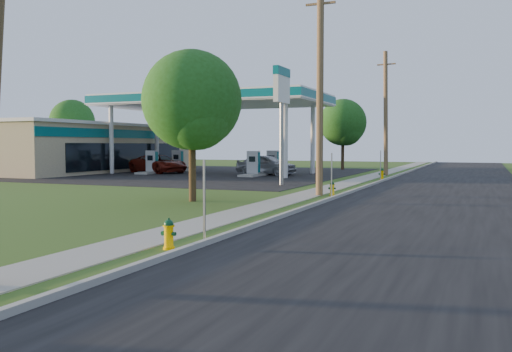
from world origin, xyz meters
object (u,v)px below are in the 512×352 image
Objects in this scene: hydrant_near at (169,234)px; tree_back at (73,124)px; hydrant_mid at (332,189)px; hydrant_far at (382,174)px; fuel_pump_nw at (152,165)px; car_silver at (266,165)px; tree_verge at (193,104)px; utility_pole_far at (386,113)px; fuel_pump_ne at (253,167)px; fuel_pump_se at (273,165)px; tree_lot at (344,124)px; fuel_pump_sw at (178,163)px; utility_pole_mid at (320,88)px; price_pylon at (282,92)px; car_red at (158,164)px.

tree_back is at bearing 133.94° from hydrant_near.
hydrant_mid is 0.81× the size of hydrant_far.
fuel_pump_nw is at bearing 145.19° from hydrant_mid.
fuel_pump_nw is at bearing 110.62° from car_silver.
utility_pole_far is at bearing 79.84° from tree_verge.
fuel_pump_se is (0.00, 4.00, 0.00)m from fuel_pump_ne.
tree_lot reaches higher than fuel_pump_nw.
fuel_pump_nw is 9.00m from fuel_pump_ne.
fuel_pump_sw is 3.84× the size of hydrant_far.
utility_pole_mid reaches higher than fuel_pump_se.
hydrant_mid is (4.47, -5.34, -5.10)m from price_pylon.
fuel_pump_nw is 22.67m from tree_verge.
hydrant_near is (9.43, -30.90, -0.37)m from fuel_pump_se.
hydrant_mid is 17.45m from car_silver.
utility_pole_far is 10.01m from car_silver.
fuel_pump_se is 10.44m from tree_lot.
car_red is at bearing -168.10° from utility_pole_far.
fuel_pump_nw reaches higher than hydrant_mid.
tree_back reaches higher than hydrant_far.
tree_back is 40.18m from hydrant_mid.
hydrant_far is at bearing 89.46° from hydrant_near.
fuel_pump_sw is (-17.90, 17.00, -4.23)m from utility_pole_mid.
utility_pole_far is 13.36× the size of hydrant_near.
hydrant_mid is 23.34m from car_red.
car_silver is at bearing -83.31° from fuel_pump_se.
tree_lot is at bearing 9.78° from tree_back.
fuel_pump_ne is 4.00m from fuel_pump_se.
fuel_pump_se is 3.84× the size of hydrant_far.
hydrant_near is (18.43, -30.90, -0.37)m from fuel_pump_sw.
car_silver is at bearing 121.96° from hydrant_mid.
hydrant_mid is (9.47, -12.84, -0.39)m from fuel_pump_ne.
fuel_pump_ne is 28.51m from hydrant_near.
hydrant_near is at bearing -63.65° from tree_verge.
hydrant_far is at bearing -5.16° from fuel_pump_ne.
hydrant_near is at bearing -77.13° from price_pylon.
utility_pole_far reaches higher than tree_back.
tree_verge reaches higher than car_silver.
utility_pole_far is at bearing 90.96° from hydrant_near.
utility_pole_far reaches higher than car_red.
hydrant_mid is (5.81, -25.94, -3.98)m from tree_lot.
tree_verge is (4.84, -17.64, 3.32)m from fuel_pump_ne.
car_red is at bearing 103.31° from car_silver.
fuel_pump_se is 0.57× the size of car_red.
fuel_pump_ne is 0.51× the size of tree_verge.
fuel_pump_ne is at bearing -178.32° from car_silver.
tree_lot is at bearing 102.63° from hydrant_mid.
utility_pole_mid is 6.23m from tree_verge.
hydrant_mid is 0.14× the size of car_silver.
tree_back is (-15.45, 8.25, 3.89)m from fuel_pump_nw.
utility_pole_far is 23.01m from tree_verge.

